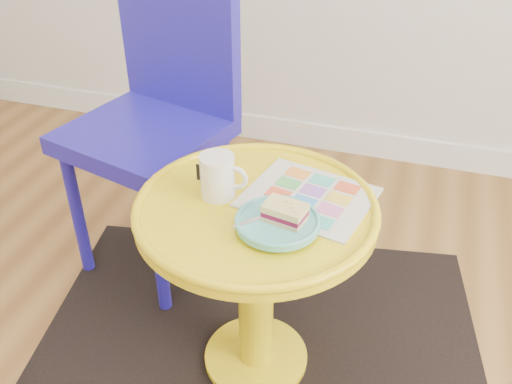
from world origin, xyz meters
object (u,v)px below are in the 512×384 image
(chair, at_px, (159,107))
(plate, at_px, (277,223))
(newspaper, at_px, (308,197))
(side_table, at_px, (256,256))
(mug, at_px, (219,175))

(chair, bearing_deg, plate, -27.55)
(newspaper, bearing_deg, side_table, -135.44)
(side_table, bearing_deg, chair, 138.13)
(newspaper, bearing_deg, plate, -92.85)
(mug, bearing_deg, plate, -24.50)
(newspaper, distance_m, mug, 0.22)
(mug, relative_size, plate, 0.63)
(newspaper, bearing_deg, chair, 161.55)
(side_table, xyz_separation_m, chair, (-0.44, 0.40, 0.16))
(newspaper, distance_m, plate, 0.15)
(side_table, xyz_separation_m, plate, (0.07, -0.07, 0.17))
(side_table, bearing_deg, newspaper, 32.41)
(side_table, relative_size, newspaper, 1.99)
(side_table, bearing_deg, plate, -44.35)
(side_table, xyz_separation_m, mug, (-0.10, 0.02, 0.21))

